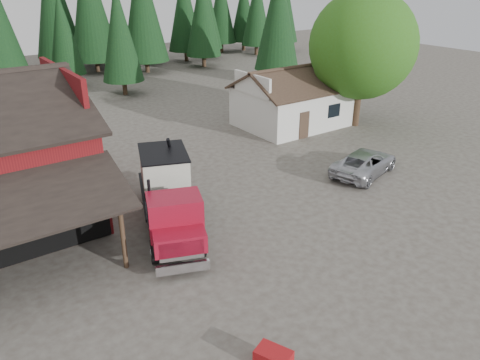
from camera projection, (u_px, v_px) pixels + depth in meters
ground at (263, 247)px, 20.91m from camera, size 120.00×120.00×0.00m
farmhouse at (293, 104)px, 36.74m from camera, size 8.60×6.42×4.65m
deciduous_tree at (363, 49)px, 34.85m from camera, size 8.00×8.00×10.20m
conifer_backdrop at (32, 81)px, 52.17m from camera, size 76.00×16.00×16.00m
near_pine_b at (119, 33)px, 43.97m from camera, size 3.96×3.96×10.40m
near_pine_c at (278, 16)px, 49.00m from camera, size 4.84×4.84×12.40m
feed_truck at (169, 193)px, 21.84m from camera, size 5.15×8.80×3.86m
silver_car at (364, 163)px, 28.13m from camera, size 5.68×3.73×1.45m
equip_box at (273, 359)px, 14.54m from camera, size 1.08×1.29×0.60m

